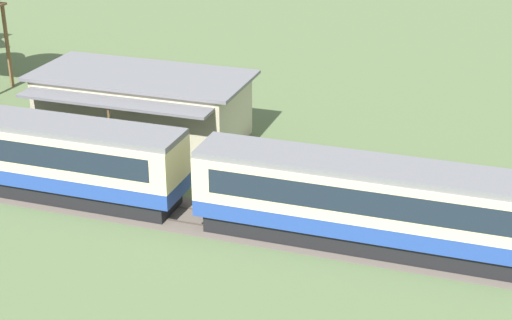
{
  "coord_description": "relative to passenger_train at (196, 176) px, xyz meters",
  "views": [
    {
      "loc": [
        -10.18,
        -31.54,
        18.14
      ],
      "look_at": [
        -22.09,
        4.03,
        1.61
      ],
      "focal_mm": 55.0,
      "sensor_mm": 36.0,
      "label": 1
    }
  ],
  "objects": [
    {
      "name": "passenger_train",
      "position": [
        0.0,
        0.0,
        0.0
      ],
      "size": [
        90.58,
        2.97,
        4.1
      ],
      "color": "#234293",
      "rests_on": "ground_plane"
    },
    {
      "name": "station_building",
      "position": [
        -7.13,
        8.73,
        -0.22
      ],
      "size": [
        13.05,
        7.39,
        4.04
      ],
      "color": "#BCB293",
      "rests_on": "ground_plane"
    },
    {
      "name": "railway_track",
      "position": [
        6.72,
        -0.0,
        -2.26
      ],
      "size": [
        135.1,
        3.6,
        0.04
      ],
      "color": "#665B51",
      "rests_on": "ground_plane"
    }
  ]
}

